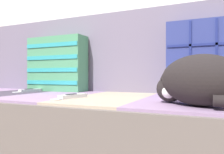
% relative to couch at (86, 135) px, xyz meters
% --- Properties ---
extents(couch, '(2.19, 0.82, 0.44)m').
position_rel_couch_xyz_m(couch, '(0.00, 0.00, 0.00)').
color(couch, brown).
rests_on(couch, ground_plane).
extents(sofa_backrest, '(2.14, 0.14, 0.53)m').
position_rel_couch_xyz_m(sofa_backrest, '(-0.00, 0.34, 0.49)').
color(sofa_backrest, slate).
rests_on(sofa_backrest, couch).
extents(throw_pillow_quilted, '(0.37, 0.14, 0.39)m').
position_rel_couch_xyz_m(throw_pillow_quilted, '(0.60, 0.19, 0.42)').
color(throw_pillow_quilted, navy).
rests_on(throw_pillow_quilted, couch).
extents(throw_pillow_striped, '(0.43, 0.14, 0.37)m').
position_rel_couch_xyz_m(throw_pillow_striped, '(-0.35, 0.19, 0.41)').
color(throw_pillow_striped, '#4C9366').
rests_on(throw_pillow_striped, couch).
extents(sleeping_cat, '(0.35, 0.31, 0.18)m').
position_rel_couch_xyz_m(sleeping_cat, '(0.58, -0.22, 0.31)').
color(sleeping_cat, black).
rests_on(sleeping_cat, couch).
extents(game_remote_near, '(0.09, 0.20, 0.02)m').
position_rel_couch_xyz_m(game_remote_near, '(0.03, -0.19, 0.23)').
color(game_remote_near, white).
rests_on(game_remote_near, couch).
extents(game_remote_far, '(0.08, 0.20, 0.02)m').
position_rel_couch_xyz_m(game_remote_far, '(-0.46, 0.05, 0.23)').
color(game_remote_far, white).
rests_on(game_remote_far, couch).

